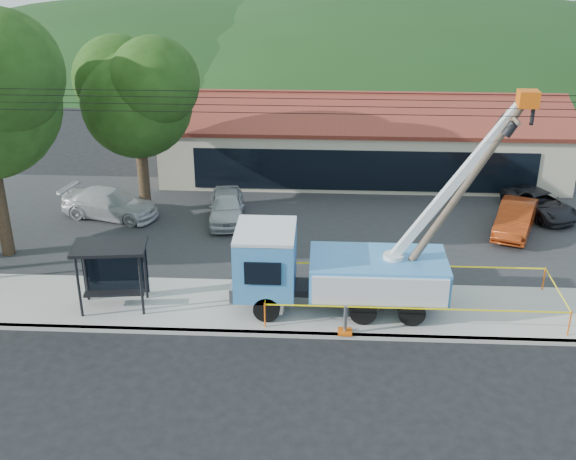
# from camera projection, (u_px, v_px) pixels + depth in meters

# --- Properties ---
(ground) EXTENTS (120.00, 120.00, 0.00)m
(ground) POSITION_uv_depth(u_px,v_px,m) (264.00, 370.00, 24.17)
(ground) COLOR black
(ground) RESTS_ON ground
(curb) EXTENTS (60.00, 0.25, 0.15)m
(curb) POSITION_uv_depth(u_px,v_px,m) (269.00, 334.00, 26.04)
(curb) COLOR #A9A89E
(curb) RESTS_ON ground
(sidewalk) EXTENTS (60.00, 4.00, 0.15)m
(sidewalk) POSITION_uv_depth(u_px,v_px,m) (272.00, 307.00, 27.77)
(sidewalk) COLOR #A9A89E
(sidewalk) RESTS_ON ground
(parking_lot) EXTENTS (60.00, 12.00, 0.10)m
(parking_lot) POSITION_uv_depth(u_px,v_px,m) (284.00, 224.00, 35.06)
(parking_lot) COLOR #28282B
(parking_lot) RESTS_ON ground
(strip_mall) EXTENTS (22.50, 8.53, 4.67)m
(strip_mall) POSITION_uv_depth(u_px,v_px,m) (362.00, 140.00, 41.36)
(strip_mall) COLOR #BCB695
(strip_mall) RESTS_ON ground
(tree_lot) EXTENTS (6.30, 5.60, 8.94)m
(tree_lot) POSITION_uv_depth(u_px,v_px,m) (136.00, 92.00, 33.75)
(tree_lot) COLOR #332316
(tree_lot) RESTS_ON ground
(hill_west) EXTENTS (78.40, 56.00, 28.00)m
(hill_west) POSITION_uv_depth(u_px,v_px,m) (164.00, 53.00, 74.88)
(hill_west) COLOR #183714
(hill_west) RESTS_ON ground
(hill_center) EXTENTS (89.60, 64.00, 32.00)m
(hill_center) POSITION_uv_depth(u_px,v_px,m) (406.00, 56.00, 73.69)
(hill_center) COLOR #183714
(hill_center) RESTS_ON ground
(utility_truck) EXTENTS (10.37, 4.26, 8.49)m
(utility_truck) POSITION_uv_depth(u_px,v_px,m) (333.00, 267.00, 26.99)
(utility_truck) COLOR black
(utility_truck) RESTS_ON ground
(leaning_pole) EXTENTS (4.79, 1.70, 8.37)m
(leaning_pole) POSITION_uv_depth(u_px,v_px,m) (455.00, 199.00, 25.55)
(leaning_pole) COLOR brown
(leaning_pole) RESTS_ON ground
(bus_shelter) EXTENTS (2.86, 1.96, 2.60)m
(bus_shelter) POSITION_uv_depth(u_px,v_px,m) (112.00, 260.00, 27.04)
(bus_shelter) COLOR black
(bus_shelter) RESTS_ON ground
(caution_tape) EXTENTS (10.93, 3.42, 0.99)m
(caution_tape) POSITION_uv_depth(u_px,v_px,m) (411.00, 290.00, 27.31)
(caution_tape) COLOR #E5570C
(caution_tape) RESTS_ON ground
(car_silver) EXTENTS (2.19, 4.39, 1.44)m
(car_silver) POSITION_uv_depth(u_px,v_px,m) (227.00, 222.00, 35.38)
(car_silver) COLOR #B7BABF
(car_silver) RESTS_ON ground
(car_red) EXTENTS (3.00, 4.60, 1.43)m
(car_red) POSITION_uv_depth(u_px,v_px,m) (513.00, 234.00, 34.08)
(car_red) COLOR #912E0E
(car_red) RESTS_ON ground
(car_white) EXTENTS (5.15, 3.04, 1.40)m
(car_white) POSITION_uv_depth(u_px,v_px,m) (112.00, 218.00, 35.75)
(car_white) COLOR silver
(car_white) RESTS_ON ground
(car_dark) EXTENTS (3.55, 4.66, 1.18)m
(car_dark) POSITION_uv_depth(u_px,v_px,m) (538.00, 216.00, 35.98)
(car_dark) COLOR black
(car_dark) RESTS_ON ground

